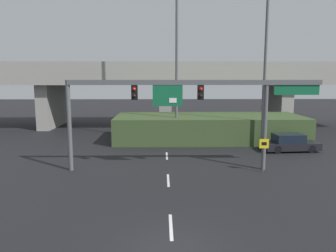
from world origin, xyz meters
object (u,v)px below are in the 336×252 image
highway_light_pole_far (177,42)px  highway_light_pole_near (266,45)px  signal_gantry (187,97)px  speed_limit_sign (264,150)px  parked_sedan_near_right (290,143)px

highway_light_pole_far → highway_light_pole_near: bearing=-18.3°
signal_gantry → highway_light_pole_far: 9.93m
speed_limit_sign → highway_light_pole_far: size_ratio=0.13×
highway_light_pole_near → parked_sedan_near_right: 8.38m
signal_gantry → parked_sedan_near_right: bearing=31.0°
speed_limit_sign → highway_light_pole_far: 13.35m
highway_light_pole_far → parked_sedan_near_right: (9.26, -3.55, -8.49)m
highway_light_pole_far → signal_gantry: bearing=-88.1°
highway_light_pole_near → signal_gantry: bearing=-137.0°
speed_limit_sign → highway_light_pole_near: 10.44m
speed_limit_sign → parked_sedan_near_right: size_ratio=0.48×
speed_limit_sign → parked_sedan_near_right: bearing=56.1°
signal_gantry → speed_limit_sign: signal_gantry is taller
signal_gantry → highway_light_pole_far: bearing=91.9°
highway_light_pole_near → speed_limit_sign: bearing=-106.3°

